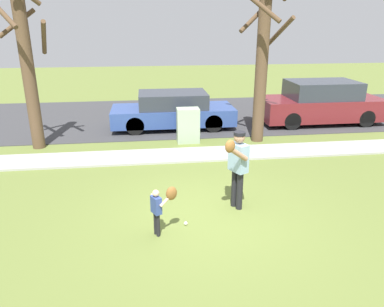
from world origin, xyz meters
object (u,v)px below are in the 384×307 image
(street_tree_near, at_px, (262,55))
(parked_suv_maroon, at_px, (321,103))
(street_tree_far, at_px, (26,60))
(parked_wagon_blue, at_px, (173,111))
(utility_cabinet, at_px, (188,125))
(person_child, at_px, (161,204))
(person_adult, at_px, (237,162))
(baseball, at_px, (186,223))

(street_tree_near, relative_size, parked_suv_maroon, 1.13)
(street_tree_far, distance_m, parked_wagon_blue, 5.19)
(utility_cabinet, height_order, street_tree_far, street_tree_far)
(person_child, bearing_deg, person_adult, 0.81)
(utility_cabinet, bearing_deg, parked_wagon_blue, 101.24)
(person_child, distance_m, utility_cabinet, 5.67)
(person_child, bearing_deg, parked_wagon_blue, 57.00)
(parked_wagon_blue, bearing_deg, street_tree_far, -158.10)
(street_tree_near, distance_m, parked_wagon_blue, 3.96)
(person_adult, bearing_deg, street_tree_far, -68.90)
(utility_cabinet, relative_size, parked_wagon_blue, 0.25)
(person_adult, relative_size, parked_suv_maroon, 0.36)
(baseball, height_order, parked_suv_maroon, parked_suv_maroon)
(parked_wagon_blue, bearing_deg, person_adult, -82.70)
(person_adult, bearing_deg, baseball, -0.35)
(baseball, relative_size, street_tree_near, 0.01)
(street_tree_far, height_order, parked_wagon_blue, street_tree_far)
(utility_cabinet, height_order, parked_wagon_blue, parked_wagon_blue)
(street_tree_far, xyz_separation_m, parked_suv_maroon, (10.20, 1.77, -1.94))
(baseball, height_order, street_tree_far, street_tree_far)
(person_adult, relative_size, utility_cabinet, 1.49)
(person_adult, relative_size, street_tree_near, 0.32)
(baseball, distance_m, street_tree_near, 6.54)
(person_adult, height_order, parked_suv_maroon, person_adult)
(person_child, xyz_separation_m, parked_wagon_blue, (0.78, 7.35, 0.02))
(utility_cabinet, distance_m, street_tree_far, 5.24)
(street_tree_near, distance_m, parked_suv_maroon, 4.18)
(person_child, bearing_deg, parked_suv_maroon, 21.29)
(street_tree_far, bearing_deg, person_child, -56.91)
(baseball, height_order, street_tree_near, street_tree_near)
(person_child, height_order, utility_cabinet, utility_cabinet)
(person_child, height_order, baseball, person_child)
(person_adult, distance_m, parked_suv_maroon, 8.17)
(street_tree_near, bearing_deg, person_adult, -112.16)
(baseball, bearing_deg, person_adult, 26.56)
(utility_cabinet, xyz_separation_m, street_tree_near, (2.33, -0.15, 2.25))
(street_tree_near, xyz_separation_m, parked_wagon_blue, (-2.68, 1.95, -2.15))
(person_adult, distance_m, person_child, 1.87)
(street_tree_near, relative_size, parked_wagon_blue, 1.18)
(person_adult, height_order, street_tree_far, street_tree_far)
(person_child, distance_m, street_tree_near, 6.77)
(parked_wagon_blue, distance_m, parked_suv_maroon, 5.78)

